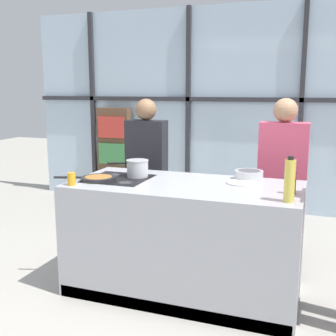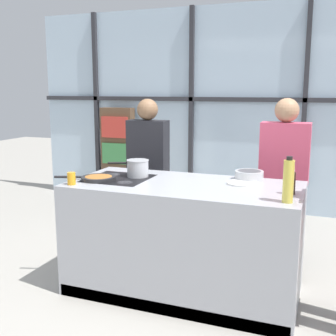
{
  "view_description": "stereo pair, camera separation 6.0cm",
  "coord_description": "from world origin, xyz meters",
  "px_view_note": "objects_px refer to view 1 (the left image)",
  "views": [
    {
      "loc": [
        1.0,
        -3.18,
        1.68
      ],
      "look_at": [
        -0.18,
        0.1,
        1.02
      ],
      "focal_mm": 45.0,
      "sensor_mm": 36.0,
      "label": 1
    },
    {
      "loc": [
        1.06,
        -3.16,
        1.68
      ],
      "look_at": [
        -0.18,
        0.1,
        1.02
      ],
      "focal_mm": 45.0,
      "sensor_mm": 36.0,
      "label": 2
    }
  ],
  "objects_px": {
    "spectator_center_left": "(282,173)",
    "oil_bottle": "(290,180)",
    "pepper_grinder": "(293,182)",
    "juice_glass_near": "(71,179)",
    "saucepan": "(137,168)",
    "spectator_far_left": "(147,164)",
    "white_plate": "(243,183)",
    "mixing_bowl": "(249,175)",
    "frying_pan": "(97,178)"
  },
  "relations": [
    {
      "from": "spectator_center_left",
      "to": "oil_bottle",
      "type": "relative_size",
      "value": 5.07
    },
    {
      "from": "spectator_center_left",
      "to": "pepper_grinder",
      "type": "height_order",
      "value": "spectator_center_left"
    },
    {
      "from": "juice_glass_near",
      "to": "saucepan",
      "type": "bearing_deg",
      "value": 52.76
    },
    {
      "from": "spectator_center_left",
      "to": "saucepan",
      "type": "height_order",
      "value": "spectator_center_left"
    },
    {
      "from": "spectator_far_left",
      "to": "spectator_center_left",
      "type": "relative_size",
      "value": 0.99
    },
    {
      "from": "white_plate",
      "to": "juice_glass_near",
      "type": "bearing_deg",
      "value": -158.27
    },
    {
      "from": "spectator_center_left",
      "to": "mixing_bowl",
      "type": "xyz_separation_m",
      "value": [
        -0.23,
        -0.54,
        0.07
      ]
    },
    {
      "from": "white_plate",
      "to": "oil_bottle",
      "type": "height_order",
      "value": "oil_bottle"
    },
    {
      "from": "oil_bottle",
      "to": "white_plate",
      "type": "bearing_deg",
      "value": 130.87
    },
    {
      "from": "white_plate",
      "to": "mixing_bowl",
      "type": "xyz_separation_m",
      "value": [
        0.02,
        0.18,
        0.03
      ]
    },
    {
      "from": "frying_pan",
      "to": "saucepan",
      "type": "distance_m",
      "value": 0.36
    },
    {
      "from": "spectator_far_left",
      "to": "pepper_grinder",
      "type": "height_order",
      "value": "spectator_far_left"
    },
    {
      "from": "pepper_grinder",
      "to": "white_plate",
      "type": "bearing_deg",
      "value": 151.68
    },
    {
      "from": "frying_pan",
      "to": "oil_bottle",
      "type": "height_order",
      "value": "oil_bottle"
    },
    {
      "from": "saucepan",
      "to": "juice_glass_near",
      "type": "distance_m",
      "value": 0.6
    },
    {
      "from": "frying_pan",
      "to": "mixing_bowl",
      "type": "xyz_separation_m",
      "value": [
        1.2,
        0.46,
        0.02
      ]
    },
    {
      "from": "oil_bottle",
      "to": "juice_glass_near",
      "type": "xyz_separation_m",
      "value": [
        -1.67,
        -0.06,
        -0.1
      ]
    },
    {
      "from": "saucepan",
      "to": "frying_pan",
      "type": "bearing_deg",
      "value": -135.55
    },
    {
      "from": "frying_pan",
      "to": "juice_glass_near",
      "type": "relative_size",
      "value": 5.05
    },
    {
      "from": "white_plate",
      "to": "mixing_bowl",
      "type": "height_order",
      "value": "mixing_bowl"
    },
    {
      "from": "frying_pan",
      "to": "mixing_bowl",
      "type": "distance_m",
      "value": 1.28
    },
    {
      "from": "frying_pan",
      "to": "oil_bottle",
      "type": "distance_m",
      "value": 1.58
    },
    {
      "from": "spectator_far_left",
      "to": "oil_bottle",
      "type": "height_order",
      "value": "spectator_far_left"
    },
    {
      "from": "white_plate",
      "to": "oil_bottle",
      "type": "distance_m",
      "value": 0.61
    },
    {
      "from": "pepper_grinder",
      "to": "spectator_far_left",
      "type": "bearing_deg",
      "value": 148.82
    },
    {
      "from": "saucepan",
      "to": "oil_bottle",
      "type": "height_order",
      "value": "oil_bottle"
    },
    {
      "from": "spectator_far_left",
      "to": "mixing_bowl",
      "type": "height_order",
      "value": "spectator_far_left"
    },
    {
      "from": "oil_bottle",
      "to": "spectator_center_left",
      "type": "bearing_deg",
      "value": 96.64
    },
    {
      "from": "mixing_bowl",
      "to": "juice_glass_near",
      "type": "height_order",
      "value": "juice_glass_near"
    },
    {
      "from": "frying_pan",
      "to": "saucepan",
      "type": "relative_size",
      "value": 1.49
    },
    {
      "from": "oil_bottle",
      "to": "mixing_bowl",
      "type": "bearing_deg",
      "value": 120.39
    },
    {
      "from": "spectator_far_left",
      "to": "saucepan",
      "type": "xyz_separation_m",
      "value": [
        0.23,
        -0.75,
        0.11
      ]
    },
    {
      "from": "mixing_bowl",
      "to": "frying_pan",
      "type": "bearing_deg",
      "value": -158.9
    },
    {
      "from": "spectator_far_left",
      "to": "oil_bottle",
      "type": "distance_m",
      "value": 1.94
    },
    {
      "from": "pepper_grinder",
      "to": "juice_glass_near",
      "type": "xyz_separation_m",
      "value": [
        -1.68,
        -0.29,
        -0.04
      ]
    },
    {
      "from": "spectator_far_left",
      "to": "pepper_grinder",
      "type": "bearing_deg",
      "value": 148.82
    },
    {
      "from": "spectator_far_left",
      "to": "spectator_center_left",
      "type": "height_order",
      "value": "spectator_center_left"
    },
    {
      "from": "oil_bottle",
      "to": "juice_glass_near",
      "type": "bearing_deg",
      "value": -178.0
    },
    {
      "from": "frying_pan",
      "to": "white_plate",
      "type": "bearing_deg",
      "value": 13.63
    },
    {
      "from": "spectator_far_left",
      "to": "spectator_center_left",
      "type": "bearing_deg",
      "value": 180.0
    },
    {
      "from": "white_plate",
      "to": "mixing_bowl",
      "type": "distance_m",
      "value": 0.18
    },
    {
      "from": "spectator_center_left",
      "to": "oil_bottle",
      "type": "distance_m",
      "value": 1.19
    },
    {
      "from": "mixing_bowl",
      "to": "oil_bottle",
      "type": "bearing_deg",
      "value": -59.61
    },
    {
      "from": "juice_glass_near",
      "to": "frying_pan",
      "type": "bearing_deg",
      "value": 64.77
    },
    {
      "from": "spectator_center_left",
      "to": "juice_glass_near",
      "type": "height_order",
      "value": "spectator_center_left"
    },
    {
      "from": "white_plate",
      "to": "oil_bottle",
      "type": "bearing_deg",
      "value": -49.13
    },
    {
      "from": "white_plate",
      "to": "pepper_grinder",
      "type": "distance_m",
      "value": 0.46
    },
    {
      "from": "white_plate",
      "to": "pepper_grinder",
      "type": "height_order",
      "value": "pepper_grinder"
    },
    {
      "from": "spectator_far_left",
      "to": "frying_pan",
      "type": "height_order",
      "value": "spectator_far_left"
    },
    {
      "from": "spectator_far_left",
      "to": "saucepan",
      "type": "bearing_deg",
      "value": 106.75
    }
  ]
}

